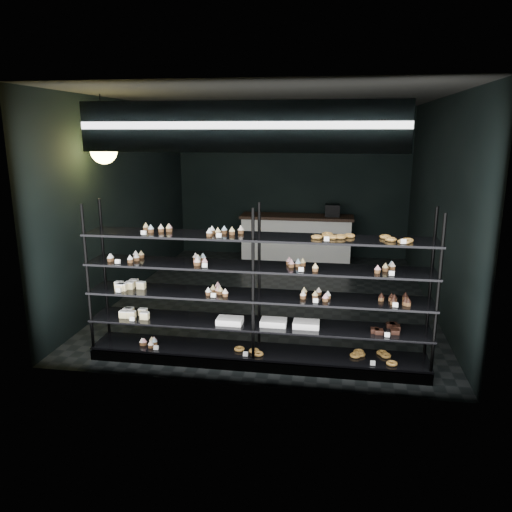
% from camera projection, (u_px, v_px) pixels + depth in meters
% --- Properties ---
extents(room, '(5.01, 6.01, 3.20)m').
position_uv_depth(room, '(275.00, 202.00, 7.97)').
color(room, black).
rests_on(room, ground).
extents(display_shelf, '(4.00, 0.50, 1.91)m').
position_uv_depth(display_shelf, '(254.00, 313.00, 5.85)').
color(display_shelf, black).
rests_on(display_shelf, room).
extents(signage, '(3.30, 0.05, 0.50)m').
position_uv_depth(signage, '(239.00, 127.00, 4.89)').
color(signage, '#0C1A3D').
rests_on(signage, room).
extents(pendant_lamp, '(0.35, 0.35, 0.91)m').
position_uv_depth(pendant_lamp, '(104.00, 151.00, 6.69)').
color(pendant_lamp, black).
rests_on(pendant_lamp, room).
extents(service_counter, '(2.36, 0.65, 1.23)m').
position_uv_depth(service_counter, '(297.00, 238.00, 10.60)').
color(service_counter, silver).
rests_on(service_counter, room).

